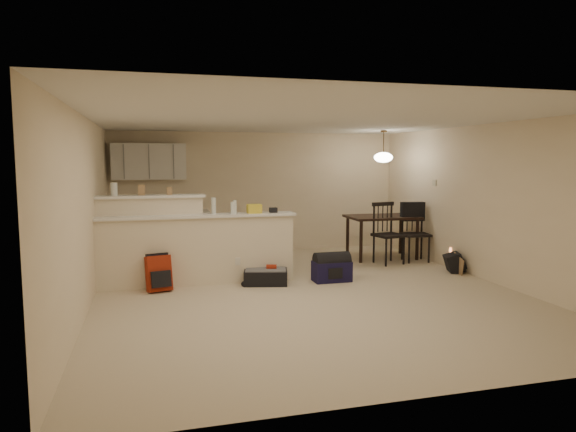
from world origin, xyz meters
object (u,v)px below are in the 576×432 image
object	(u,v)px
dining_chair_far	(416,233)
black_daypack	(454,263)
navy_duffel	(332,271)
dining_table	(382,221)
red_backpack	(159,273)
dining_chair_near	(389,233)
suitcase	(266,277)
pendant_lamp	(383,157)

from	to	relation	value
dining_chair_far	black_daypack	world-z (taller)	dining_chair_far
dining_chair_far	navy_duffel	size ratio (longest dim) A/B	1.85
dining_table	red_backpack	world-z (taller)	dining_table
black_daypack	navy_duffel	bearing A→B (deg)	112.12
red_backpack	dining_table	bearing A→B (deg)	7.20
dining_table	dining_chair_near	xyz separation A→B (m)	(-0.12, -0.56, -0.17)
suitcase	navy_duffel	bearing A→B (deg)	8.65
pendant_lamp	red_backpack	xyz separation A→B (m)	(-4.30, -1.52, -1.73)
dining_chair_far	pendant_lamp	bearing A→B (deg)	141.91
red_backpack	navy_duffel	distance (m)	2.68
dining_chair_far	suitcase	xyz separation A→B (m)	(-3.16, -1.03, -0.44)
dining_chair_far	navy_duffel	xyz separation A→B (m)	(-2.10, -1.12, -0.39)
dining_chair_near	navy_duffel	distance (m)	1.88
pendant_lamp	red_backpack	distance (m)	4.88
red_backpack	dining_chair_far	bearing A→B (deg)	0.01
dining_table	navy_duffel	xyz separation A→B (m)	(-1.62, -1.61, -0.58)
pendant_lamp	black_daypack	world-z (taller)	pendant_lamp
pendant_lamp	dining_chair_near	distance (m)	1.53
pendant_lamp	black_daypack	distance (m)	2.46
navy_duffel	black_daypack	size ratio (longest dim) A/B	1.66
red_backpack	dining_chair_near	bearing A→B (deg)	0.71
dining_chair_near	red_backpack	world-z (taller)	dining_chair_near
navy_duffel	dining_chair_near	bearing A→B (deg)	34.26
dining_table	suitcase	xyz separation A→B (m)	(-2.69, -1.52, -0.62)
dining_table	suitcase	distance (m)	3.15
suitcase	navy_duffel	size ratio (longest dim) A/B	1.12
suitcase	navy_duffel	distance (m)	1.07
pendant_lamp	dining_chair_far	distance (m)	1.59
pendant_lamp	navy_duffel	world-z (taller)	pendant_lamp
pendant_lamp	black_daypack	xyz separation A→B (m)	(0.65, -1.52, -1.83)
dining_chair_far	suitcase	distance (m)	3.36
red_backpack	navy_duffel	size ratio (longest dim) A/B	0.88
navy_duffel	black_daypack	xyz separation A→B (m)	(2.27, 0.09, -0.00)
pendant_lamp	navy_duffel	bearing A→B (deg)	-135.33
dining_chair_far	dining_table	bearing A→B (deg)	141.91
navy_duffel	dining_table	bearing A→B (deg)	44.04
black_daypack	pendant_lamp	bearing A→B (deg)	43.05
dining_table	navy_duffel	bearing A→B (deg)	-134.20
black_daypack	suitcase	bearing A→B (deg)	109.84
pendant_lamp	dining_chair_near	bearing A→B (deg)	-102.08
suitcase	dining_chair_near	bearing A→B (deg)	34.04
navy_duffel	red_backpack	bearing A→B (deg)	177.43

